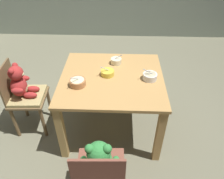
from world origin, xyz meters
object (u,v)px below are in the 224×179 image
at_px(dining_table, 112,87).
at_px(teddy_chair_near_front, 100,168).
at_px(teddy_chair_near_left, 22,90).
at_px(porridge_bowl_white_near_right, 150,76).
at_px(porridge_bowl_terracotta_near_left, 78,82).
at_px(porridge_bowl_cream_far_center, 116,61).
at_px(porridge_bowl_yellow_center, 108,73).

xyz_separation_m(dining_table, teddy_chair_near_front, (-0.05, -0.92, -0.03)).
distance_m(dining_table, teddy_chair_near_left, 0.94).
xyz_separation_m(porridge_bowl_white_near_right, porridge_bowl_terracotta_near_left, (-0.69, -0.12, -0.00)).
distance_m(dining_table, teddy_chair_near_front, 0.92).
bearing_deg(teddy_chair_near_front, porridge_bowl_terracotta_near_left, 16.78).
height_order(porridge_bowl_white_near_right, porridge_bowl_cream_far_center, porridge_bowl_white_near_right).
bearing_deg(teddy_chair_near_left, porridge_bowl_white_near_right, -2.68).
relative_size(teddy_chair_near_front, porridge_bowl_yellow_center, 6.30).
distance_m(porridge_bowl_terracotta_near_left, porridge_bowl_cream_far_center, 0.54).
height_order(teddy_chair_near_left, porridge_bowl_white_near_right, porridge_bowl_white_near_right).
xyz_separation_m(dining_table, porridge_bowl_terracotta_near_left, (-0.32, -0.14, 0.15)).
relative_size(dining_table, porridge_bowl_yellow_center, 7.55).
xyz_separation_m(teddy_chair_near_left, porridge_bowl_terracotta_near_left, (0.62, -0.12, 0.20)).
relative_size(porridge_bowl_terracotta_near_left, porridge_bowl_cream_far_center, 1.26).
height_order(dining_table, porridge_bowl_cream_far_center, porridge_bowl_cream_far_center).
relative_size(porridge_bowl_white_near_right, porridge_bowl_yellow_center, 1.08).
xyz_separation_m(teddy_chair_near_front, porridge_bowl_terracotta_near_left, (-0.27, 0.78, 0.19)).
bearing_deg(porridge_bowl_terracotta_near_left, teddy_chair_near_front, -71.01).
xyz_separation_m(porridge_bowl_terracotta_near_left, porridge_bowl_yellow_center, (0.27, 0.18, -0.01)).
bearing_deg(porridge_bowl_yellow_center, teddy_chair_near_left, -176.07).
distance_m(dining_table, porridge_bowl_cream_far_center, 0.31).
bearing_deg(porridge_bowl_yellow_center, dining_table, -39.59).
relative_size(teddy_chair_near_left, porridge_bowl_terracotta_near_left, 5.31).
xyz_separation_m(teddy_chair_near_left, porridge_bowl_white_near_right, (1.32, 0.00, 0.20)).
bearing_deg(teddy_chair_near_left, dining_table, -1.37).
xyz_separation_m(teddy_chair_near_left, porridge_bowl_cream_far_center, (0.98, 0.29, 0.20)).
height_order(dining_table, porridge_bowl_yellow_center, porridge_bowl_yellow_center).
xyz_separation_m(teddy_chair_near_front, teddy_chair_near_left, (-0.89, 0.89, -0.01)).
relative_size(porridge_bowl_white_near_right, porridge_bowl_terracotta_near_left, 0.94).
height_order(porridge_bowl_terracotta_near_left, porridge_bowl_cream_far_center, porridge_bowl_terracotta_near_left).
relative_size(dining_table, teddy_chair_near_left, 1.24).
height_order(dining_table, teddy_chair_near_front, teddy_chair_near_front).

